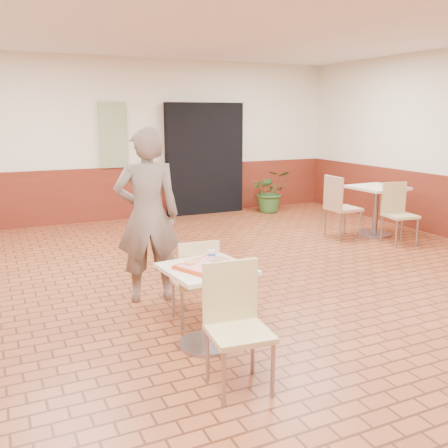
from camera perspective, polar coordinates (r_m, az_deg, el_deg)
name	(u,v)px	position (r m, az deg, el deg)	size (l,w,h in m)	color
room_shell	(283,162)	(5.15, 6.73, 7.04)	(8.01, 10.01, 3.01)	brown
wainscot_band	(280,256)	(5.34, 6.46, -3.71)	(8.00, 10.00, 1.00)	maroon
corridor_doorway	(205,159)	(10.07, -2.23, 7.44)	(1.60, 0.22, 2.20)	black
promo_poster	(113,135)	(9.54, -12.56, 9.89)	(0.50, 0.03, 1.20)	gray
main_table	(207,293)	(4.31, -2.01, -7.89)	(0.68, 0.68, 0.72)	beige
chair_main_front	(236,319)	(3.70, 1.33, -10.80)	(0.47, 0.47, 0.93)	#D3BE7E
chair_main_back	(196,277)	(4.75, -3.21, -6.10)	(0.43, 0.43, 0.84)	#D6BA80
customer	(148,216)	(5.30, -8.72, 0.93)	(0.68, 0.45, 1.86)	#726559
serving_tray	(206,265)	(4.23, -2.03, -4.74)	(0.46, 0.36, 0.03)	#C1390E
ring_donut	(190,262)	(4.22, -3.96, -4.36)	(0.09, 0.09, 0.03)	#F2AF58
long_john_donut	(218,262)	(4.20, -0.70, -4.36)	(0.14, 0.11, 0.04)	#DC7F40
paper_cup	(212,254)	(4.34, -1.40, -3.50)	(0.07, 0.07, 0.08)	silver
second_table	(376,202)	(8.62, 17.00, 2.38)	(0.78, 0.78, 0.82)	beige
chair_second_left	(339,204)	(8.23, 13.03, 2.27)	(0.48, 0.48, 1.02)	tan
chair_second_front	(397,210)	(8.21, 19.21, 1.55)	(0.49, 0.49, 0.94)	tan
potted_plant	(271,191)	(10.29, 5.35, 3.77)	(0.78, 0.68, 0.87)	#305A24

